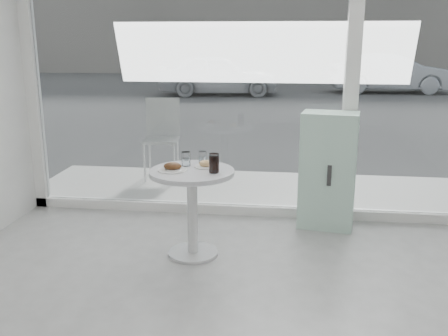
# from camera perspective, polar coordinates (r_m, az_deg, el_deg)

# --- Properties ---
(room_shell) EXTENTS (6.00, 6.00, 6.00)m
(room_shell) POSITION_cam_1_polar(r_m,az_deg,el_deg) (1.55, -3.62, 16.71)
(room_shell) COLOR silver
(room_shell) RESTS_ON ground
(storefront) EXTENTS (5.00, 0.14, 3.00)m
(storefront) POSITION_cam_1_polar(r_m,az_deg,el_deg) (5.09, 5.08, 13.06)
(storefront) COLOR white
(storefront) RESTS_ON ground
(main_table) EXTENTS (0.72, 0.72, 0.77)m
(main_table) POSITION_cam_1_polar(r_m,az_deg,el_deg) (4.27, -3.66, -3.08)
(main_table) COLOR silver
(main_table) RESTS_ON ground
(patio_deck) EXTENTS (5.60, 1.60, 0.05)m
(patio_deck) POSITION_cam_1_polar(r_m,az_deg,el_deg) (6.17, 4.37, -2.57)
(patio_deck) COLOR beige
(patio_deck) RESTS_ON ground
(street) EXTENTS (40.00, 24.00, 0.00)m
(street) POSITION_cam_1_polar(r_m,az_deg,el_deg) (18.18, 6.53, 8.75)
(street) COLOR #3B3B3B
(street) RESTS_ON ground
(mint_cabinet) EXTENTS (0.58, 0.44, 1.16)m
(mint_cabinet) POSITION_cam_1_polar(r_m,az_deg,el_deg) (5.03, 11.79, -0.28)
(mint_cabinet) COLOR #A4D2BE
(mint_cabinet) RESTS_ON ground
(patio_chair) EXTENTS (0.49, 0.49, 1.03)m
(patio_chair) POSITION_cam_1_polar(r_m,az_deg,el_deg) (6.60, -7.10, 3.98)
(patio_chair) COLOR silver
(patio_chair) RESTS_ON patio_deck
(car_white) EXTENTS (4.06, 2.04, 1.33)m
(car_white) POSITION_cam_1_polar(r_m,az_deg,el_deg) (16.68, -0.61, 10.60)
(car_white) COLOR silver
(car_white) RESTS_ON street
(car_silver) EXTENTS (4.11, 1.66, 1.33)m
(car_silver) POSITION_cam_1_polar(r_m,az_deg,el_deg) (18.27, 18.45, 10.23)
(car_silver) COLOR #B0B3B8
(car_silver) RESTS_ON street
(plate_fritter) EXTENTS (0.25, 0.25, 0.07)m
(plate_fritter) POSITION_cam_1_polar(r_m,az_deg,el_deg) (4.19, -5.85, 0.06)
(plate_fritter) COLOR silver
(plate_fritter) RESTS_ON main_table
(plate_donut) EXTENTS (0.21, 0.21, 0.05)m
(plate_donut) POSITION_cam_1_polar(r_m,az_deg,el_deg) (4.29, -2.03, 0.37)
(plate_donut) COLOR silver
(plate_donut) RESTS_ON main_table
(water_tumbler_a) EXTENTS (0.08, 0.08, 0.13)m
(water_tumbler_a) POSITION_cam_1_polar(r_m,az_deg,el_deg) (4.33, -4.37, 0.95)
(water_tumbler_a) COLOR white
(water_tumbler_a) RESTS_ON main_table
(water_tumbler_b) EXTENTS (0.07, 0.07, 0.11)m
(water_tumbler_b) POSITION_cam_1_polar(r_m,az_deg,el_deg) (4.41, -2.47, 1.13)
(water_tumbler_b) COLOR white
(water_tumbler_b) RESTS_ON main_table
(cola_glass) EXTENTS (0.08, 0.08, 0.16)m
(cola_glass) POSITION_cam_1_polar(r_m,az_deg,el_deg) (4.10, -1.15, 0.52)
(cola_glass) COLOR white
(cola_glass) RESTS_ON main_table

